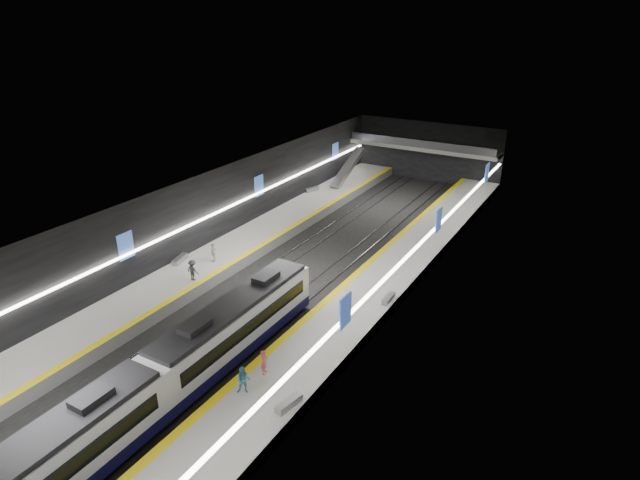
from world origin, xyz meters
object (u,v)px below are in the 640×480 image
Objects in this scene: train at (153,387)px; passenger_right_b at (243,380)px; bench_left_far at (312,190)px; passenger_left_b at (193,270)px; bench_right_near at (289,404)px; bench_left_near at (180,259)px; passenger_right_a at (264,362)px; bench_right_far at (389,298)px; escalator at (348,168)px; passenger_left_a at (213,252)px.

train is 16.87× the size of passenger_right_b.
bench_left_far is 25.29m from passenger_left_b.
bench_left_far is 38.89m from bench_right_near.
passenger_right_a is (15.89, -9.17, 0.59)m from bench_left_near.
passenger_right_b is at bearing -163.52° from bench_right_near.
bench_left_far is at bearing 132.01° from bench_right_far.
escalator is 27.26m from passenger_left_a.
passenger_left_a is (2.62, -21.45, 0.68)m from bench_left_far.
passenger_right_a reaches higher than bench_right_near.
passenger_right_a is at bearing 26.99° from passenger_left_a.
bench_left_near is at bearing -28.66° from passenger_left_b.
bench_left_far is 37.83m from passenger_right_b.
bench_right_near is (18.87, -34.01, -0.01)m from bench_left_far.
bench_left_near is at bearing -172.43° from bench_right_far.
bench_right_near is (6.87, 3.65, -0.97)m from train.
passenger_right_a is at bearing 159.47° from bench_right_near.
escalator is 43.26m from bench_right_near.
train reaches higher than passenger_right_b.
train is at bearing -51.99° from bench_left_far.
passenger_left_b is (-15.41, 8.96, 0.69)m from bench_right_near.
bench_right_far is (19.00, -20.01, -0.02)m from bench_left_far.
passenger_right_a is (15.89, -32.22, 0.60)m from bench_left_far.
passenger_right_b is 18.50m from passenger_left_a.
bench_left_near is 18.36m from passenger_right_a.
bench_left_far is at bearing -80.73° from passenger_left_b.
bench_left_far is 1.04× the size of bench_right_near.
passenger_right_b is (15.90, -34.32, 0.66)m from bench_left_far.
bench_left_near is at bearing 160.32° from bench_right_near.
bench_left_far reaches higher than bench_right_near.
bench_left_near is 4.05m from passenger_left_b.
escalator is at bearing -85.88° from passenger_left_b.
bench_right_near is 3.06m from passenger_right_b.
bench_right_near is at bearing 27.96° from train.
bench_left_near is (-2.00, -28.83, -1.66)m from escalator.
escalator is 42.46m from passenger_right_b.
bench_right_far is 1.06× the size of passenger_right_a.
escalator is 40.48m from passenger_right_a.
passenger_left_b is at bearing 124.12° from train.
train is 15.23m from passenger_left_b.
passenger_right_b is at bearing -103.73° from bench_right_far.
escalator is 4.52× the size of bench_right_far.
escalator is at bearing 91.27° from bench_left_far.
train is at bearing -64.75° from bench_left_near.
train is at bearing 6.11° from passenger_left_a.
bench_left_near is 1.09× the size of passenger_left_a.
train reaches higher than bench_right_far.
escalator reaches higher than passenger_left_b.
train reaches higher than bench_left_near.
bench_right_near is 1.04× the size of bench_right_far.
passenger_left_a is at bearing 107.76° from passenger_right_b.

